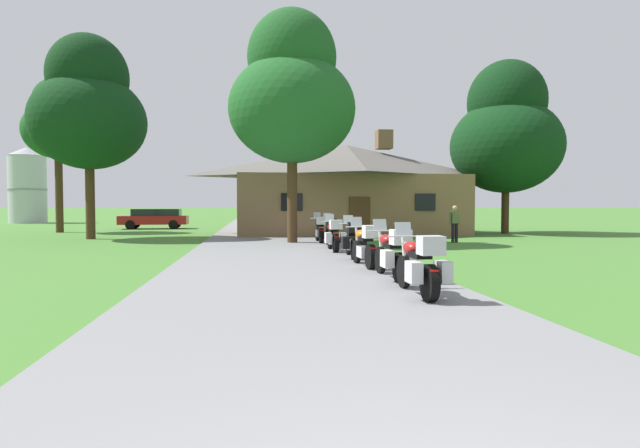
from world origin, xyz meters
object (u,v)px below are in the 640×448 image
at_px(bystander_olive_shirt_near_lodge, 455,222).
at_px(tree_by_lodge_front, 292,94).
at_px(motorcycle_blue_farthest_in_row, 320,229).
at_px(motorcycle_orange_third_in_row, 365,246).
at_px(motorcycle_yellow_sixth_in_row, 329,232).
at_px(motorcycle_red_nearest_to_camera, 420,266).
at_px(motorcycle_red_fifth_in_row, 334,236).
at_px(motorcycle_black_fourth_in_row, 352,240).
at_px(tree_left_far, 58,123).
at_px(tree_right_of_lodge, 506,133).
at_px(tree_left_near, 89,108).
at_px(motorcycle_red_second_in_row, 393,254).
at_px(metal_silo_distant, 27,185).
at_px(parked_red_suv_far_left, 155,218).

xyz_separation_m(bystander_olive_shirt_near_lodge, tree_by_lodge_front, (-7.31, 0.16, 5.53)).
bearing_deg(motorcycle_blue_farthest_in_row, motorcycle_orange_third_in_row, -89.37).
bearing_deg(motorcycle_yellow_sixth_in_row, motorcycle_red_nearest_to_camera, -87.26).
relative_size(motorcycle_red_nearest_to_camera, motorcycle_orange_third_in_row, 1.00).
bearing_deg(motorcycle_red_nearest_to_camera, motorcycle_red_fifth_in_row, 90.35).
height_order(motorcycle_red_nearest_to_camera, motorcycle_orange_third_in_row, same).
xyz_separation_m(motorcycle_black_fourth_in_row, tree_left_far, (-14.86, 17.34, 6.05)).
height_order(motorcycle_yellow_sixth_in_row, bystander_olive_shirt_near_lodge, bystander_olive_shirt_near_lodge).
bearing_deg(motorcycle_red_nearest_to_camera, tree_right_of_lodge, 58.41).
height_order(motorcycle_blue_farthest_in_row, tree_left_near, tree_left_near).
height_order(motorcycle_red_second_in_row, motorcycle_red_fifth_in_row, same).
bearing_deg(bystander_olive_shirt_near_lodge, tree_by_lodge_front, 169.94).
xyz_separation_m(tree_left_near, tree_left_far, (-3.79, 6.47, 0.24)).
bearing_deg(tree_left_near, tree_left_far, 120.41).
relative_size(bystander_olive_shirt_near_lodge, tree_left_near, 0.17).
height_order(bystander_olive_shirt_near_lodge, tree_right_of_lodge, tree_right_of_lodge).
bearing_deg(metal_silo_distant, parked_red_suv_far_left, -43.58).
height_order(motorcycle_red_nearest_to_camera, tree_left_near, tree_left_near).
distance_m(motorcycle_red_nearest_to_camera, motorcycle_yellow_sixth_in_row, 11.13).
height_order(motorcycle_red_fifth_in_row, tree_left_near, tree_left_near).
height_order(motorcycle_blue_farthest_in_row, parked_red_suv_far_left, parked_red_suv_far_left).
height_order(motorcycle_black_fourth_in_row, tree_left_near, tree_left_near).
distance_m(tree_by_lodge_front, parked_red_suv_far_left, 18.08).
distance_m(motorcycle_red_fifth_in_row, tree_right_of_lodge, 16.81).
distance_m(motorcycle_blue_farthest_in_row, metal_silo_distant, 36.93).
bearing_deg(tree_left_far, tree_left_near, -59.59).
height_order(motorcycle_yellow_sixth_in_row, motorcycle_blue_farthest_in_row, same).
xyz_separation_m(motorcycle_red_fifth_in_row, metal_silo_distant, (-23.70, 32.43, 2.90)).
distance_m(motorcycle_black_fourth_in_row, tree_left_near, 16.56).
height_order(motorcycle_orange_third_in_row, motorcycle_black_fourth_in_row, same).
height_order(motorcycle_red_nearest_to_camera, motorcycle_yellow_sixth_in_row, same).
bearing_deg(bystander_olive_shirt_near_lodge, parked_red_suv_far_left, 127.92).
bearing_deg(motorcycle_orange_third_in_row, tree_left_far, 124.08).
bearing_deg(motorcycle_red_nearest_to_camera, tree_left_far, 120.86).
bearing_deg(bystander_olive_shirt_near_lodge, tree_left_far, 143.56).
height_order(motorcycle_red_second_in_row, tree_left_far, tree_left_far).
relative_size(motorcycle_orange_third_in_row, metal_silo_distant, 0.30).
xyz_separation_m(tree_left_near, tree_by_lodge_front, (9.68, -4.26, 0.05)).
xyz_separation_m(tree_left_far, parked_red_suv_far_left, (4.85, 4.12, -5.88)).
distance_m(motorcycle_yellow_sixth_in_row, tree_right_of_lodge, 15.41).
height_order(motorcycle_red_second_in_row, tree_left_near, tree_left_near).
distance_m(motorcycle_red_fifth_in_row, tree_by_lodge_front, 7.38).
xyz_separation_m(motorcycle_red_fifth_in_row, tree_right_of_lodge, (11.89, 10.65, 5.30)).
bearing_deg(motorcycle_red_second_in_row, metal_silo_distant, 119.11).
bearing_deg(tree_right_of_lodge, tree_by_lodge_front, -154.20).
bearing_deg(motorcycle_blue_farthest_in_row, motorcycle_red_second_in_row, -88.80).
xyz_separation_m(motorcycle_yellow_sixth_in_row, metal_silo_distant, (-23.86, 30.27, 2.89)).
bearing_deg(parked_red_suv_far_left, motorcycle_black_fourth_in_row, -156.46).
bearing_deg(tree_left_far, bystander_olive_shirt_near_lodge, -27.65).
bearing_deg(motorcycle_red_nearest_to_camera, metal_silo_distant, 119.21).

